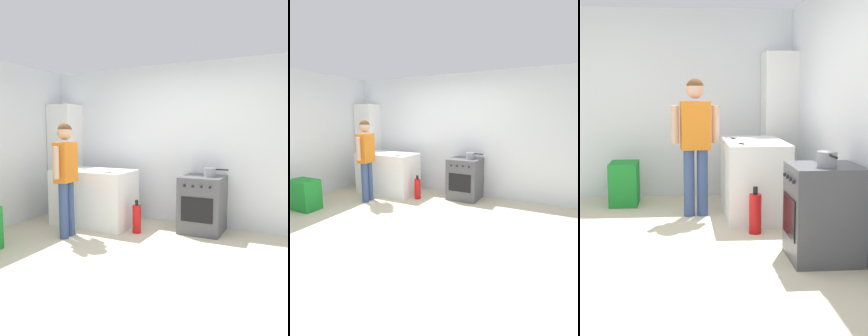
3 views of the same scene
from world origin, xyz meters
The scene contains 10 objects.
ground_plane centered at (0.00, 0.00, 0.00)m, with size 8.00×8.00×0.00m, color beige.
back_wall centered at (0.00, 1.95, 1.30)m, with size 6.00×0.10×2.60m, color silver.
counter_unit centered at (-1.35, 1.20, 0.45)m, with size 1.30×0.70×0.90m, color white.
oven_left centered at (0.35, 1.58, 0.43)m, with size 0.62×0.62×0.85m.
pot centered at (0.46, 1.57, 0.92)m, with size 0.35×0.17×0.13m.
knife_paring centered at (-0.99, 1.00, 0.91)m, with size 0.21×0.07×0.01m.
knife_bread centered at (-1.67, 0.94, 0.90)m, with size 0.34×0.14×0.01m.
person centered at (-1.34, 0.50, 0.97)m, with size 0.24×0.57×1.63m.
fire_extinguisher centered at (-0.52, 1.10, 0.22)m, with size 0.13×0.13×0.50m.
larder_cabinet centered at (-2.30, 1.68, 1.00)m, with size 0.48×0.44×2.00m, color white.
Camera 1 is at (1.65, -3.17, 1.51)m, focal length 35.00 mm.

